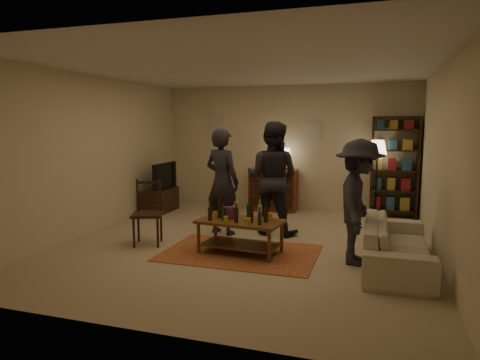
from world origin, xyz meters
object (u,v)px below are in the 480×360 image
at_px(coffee_table, 240,225).
at_px(floor_lamp, 377,153).
at_px(dresser, 274,189).
at_px(sofa, 397,244).
at_px(person_right, 272,178).
at_px(person_left, 222,182).
at_px(tv_stand, 160,194).
at_px(person_by_sofa, 359,202).
at_px(dining_chair, 148,210).
at_px(bookshelf, 394,166).

height_order(coffee_table, floor_lamp, floor_lamp).
relative_size(dresser, sofa, 0.65).
height_order(coffee_table, dresser, dresser).
height_order(coffee_table, person_right, person_right).
distance_m(sofa, person_left, 2.98).
distance_m(tv_stand, person_by_sofa, 4.73).
distance_m(coffee_table, floor_lamp, 3.74).
height_order(dining_chair, person_left, person_left).
relative_size(coffee_table, tv_stand, 1.19).
xyz_separation_m(tv_stand, person_right, (2.68, -1.02, 0.57)).
bearing_deg(bookshelf, tv_stand, -168.20).
distance_m(dresser, person_by_sofa, 3.68).
height_order(sofa, person_right, person_right).
bearing_deg(floor_lamp, person_right, -131.97).
xyz_separation_m(floor_lamp, person_right, (-1.68, -1.87, -0.35)).
xyz_separation_m(tv_stand, sofa, (4.64, -2.20, -0.08)).
bearing_deg(coffee_table, dresser, 94.65).
xyz_separation_m(person_left, person_right, (0.81, 0.26, 0.05)).
relative_size(dresser, person_by_sofa, 0.81).
bearing_deg(person_right, person_by_sofa, 146.96).
distance_m(coffee_table, dining_chair, 1.53).
height_order(dining_chair, bookshelf, bookshelf).
relative_size(dresser, bookshelf, 0.67).
height_order(dresser, person_right, person_right).
bearing_deg(dining_chair, dresser, 47.97).
distance_m(coffee_table, person_left, 1.27).
height_order(tv_stand, person_right, person_right).
bearing_deg(floor_lamp, tv_stand, -168.97).
distance_m(dining_chair, tv_stand, 2.43).
relative_size(tv_stand, floor_lamp, 0.68).
relative_size(dining_chair, person_left, 0.57).
xyz_separation_m(sofa, person_right, (-1.96, 1.18, 0.65)).
bearing_deg(dining_chair, bookshelf, 20.82).
xyz_separation_m(dresser, bookshelf, (2.44, 0.07, 0.56)).
xyz_separation_m(coffee_table, person_right, (0.17, 1.26, 0.53)).
relative_size(floor_lamp, person_left, 0.86).
bearing_deg(floor_lamp, dresser, 178.28).
height_order(coffee_table, person_left, person_left).
bearing_deg(bookshelf, floor_lamp, -158.55).
height_order(floor_lamp, sofa, floor_lamp).
bearing_deg(dresser, sofa, -52.46).
bearing_deg(person_by_sofa, sofa, -84.98).
relative_size(person_left, person_by_sofa, 1.07).
xyz_separation_m(dresser, person_right, (0.43, -1.93, 0.48)).
xyz_separation_m(person_left, person_by_sofa, (2.27, -0.94, -0.06)).
bearing_deg(person_left, bookshelf, -122.51).
bearing_deg(dresser, dining_chair, -112.04).
distance_m(dining_chair, person_left, 1.34).
relative_size(coffee_table, sofa, 0.61).
bearing_deg(person_by_sofa, bookshelf, -7.40).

